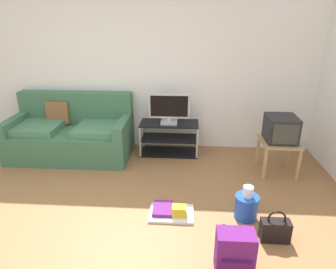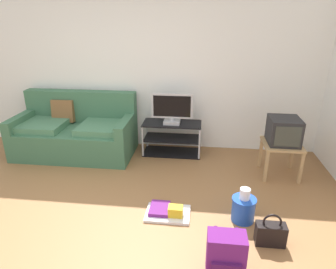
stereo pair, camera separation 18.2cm
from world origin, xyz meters
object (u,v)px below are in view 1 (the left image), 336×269
side_table (279,146)px  flat_tv (169,109)px  cleaning_bucket (246,205)px  floor_tray (171,212)px  crt_tv (281,129)px  handbag (275,230)px  couch (72,134)px  tv_stand (169,138)px  backpack (235,253)px

side_table → flat_tv: bearing=161.8°
cleaning_bucket → floor_tray: 0.83m
crt_tv → handbag: (-0.39, -1.45, -0.53)m
handbag → floor_tray: 1.10m
couch → side_table: size_ratio=3.65×
handbag → tv_stand: bearing=120.7°
side_table → backpack: size_ratio=1.22×
couch → crt_tv: couch is taller
backpack → cleaning_bucket: backpack is taller
couch → backpack: 3.18m
handbag → cleaning_bucket: cleaning_bucket is taller
handbag → cleaning_bucket: (-0.22, 0.34, 0.04)m
tv_stand → floor_tray: (0.12, -1.63, -0.22)m
backpack → tv_stand: bearing=97.3°
flat_tv → crt_tv: flat_tv is taller
side_table → backpack: (-0.85, -1.86, -0.20)m
crt_tv → side_table: bearing=-90.0°
floor_tray → tv_stand: bearing=94.2°
side_table → floor_tray: (-1.44, -1.10, -0.36)m
crt_tv → backpack: (-0.85, -1.88, -0.45)m
side_table → handbag: size_ratio=1.46×
side_table → handbag: side_table is taller
tv_stand → side_table: bearing=-19.0°
flat_tv → side_table: (1.56, -0.51, -0.35)m
side_table → handbag: 1.51m
crt_tv → cleaning_bucket: size_ratio=1.09×
tv_stand → flat_tv: bearing=-90.0°
flat_tv → handbag: 2.35m
tv_stand → side_table: tv_stand is taller
backpack → floor_tray: backpack is taller
crt_tv → cleaning_bucket: 1.36m
flat_tv → floor_tray: flat_tv is taller
flat_tv → floor_tray: 1.76m
couch → side_table: (3.09, -0.39, 0.05)m
couch → cleaning_bucket: couch is taller
side_table → crt_tv: 0.26m
crt_tv → couch: bearing=173.1°
backpack → flat_tv: bearing=97.4°
crt_tv → floor_tray: crt_tv is taller
tv_stand → cleaning_bucket: bearing=-59.8°
tv_stand → floor_tray: 1.65m
floor_tray → flat_tv: bearing=94.3°
tv_stand → side_table: size_ratio=1.82×
tv_stand → crt_tv: 1.69m
couch → tv_stand: size_ratio=2.00×
side_table → backpack: side_table is taller
backpack → crt_tv: bearing=56.4°
couch → tv_stand: (1.53, 0.15, -0.09)m
backpack → cleaning_bucket: size_ratio=1.05×
tv_stand → backpack: tv_stand is taller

